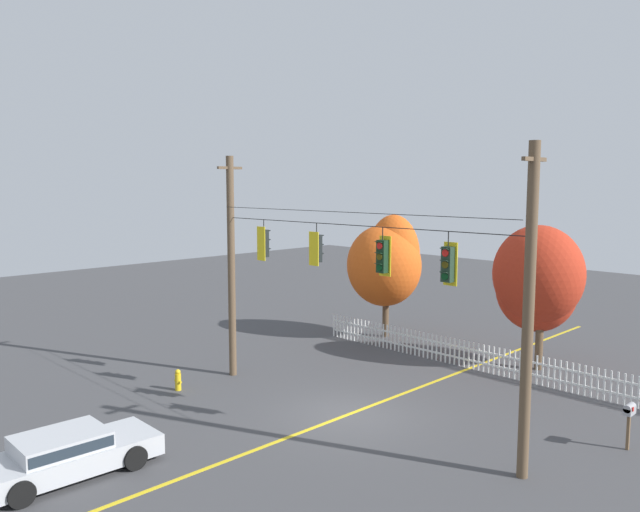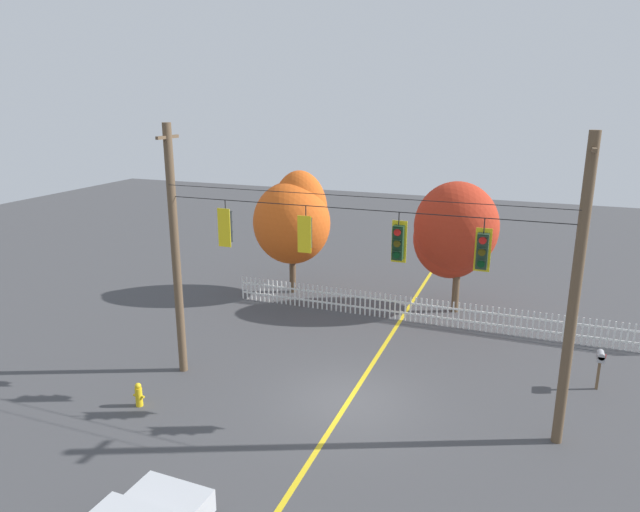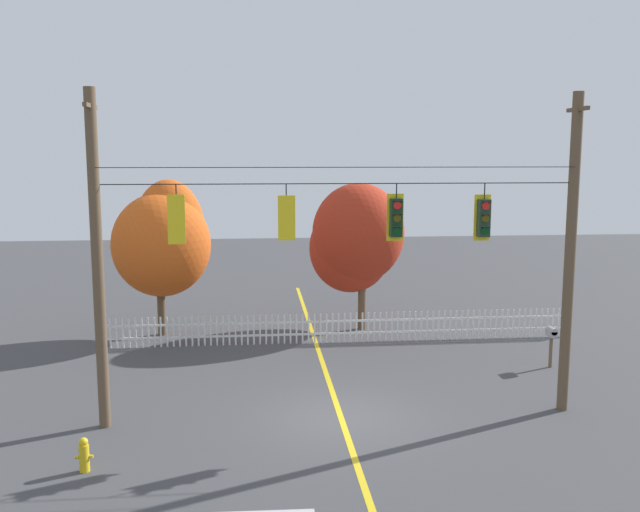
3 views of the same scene
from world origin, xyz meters
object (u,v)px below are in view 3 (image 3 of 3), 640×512
Objects in this scene: traffic_signal_eastbound_side at (396,218)px; fire_hydrant at (84,455)px; traffic_signal_northbound_primary at (286,217)px; traffic_signal_southbound_primary at (484,218)px; traffic_signal_northbound_secondary at (177,219)px; roadside_mailbox at (552,335)px; autumn_maple_mid at (355,240)px; autumn_maple_near_fence at (164,240)px.

traffic_signal_eastbound_side is 9.25m from fire_hydrant.
traffic_signal_southbound_primary is at bearing 0.21° from traffic_signal_northbound_primary.
traffic_signal_northbound_secondary is 5.86m from fire_hydrant.
traffic_signal_northbound_primary is at bearing -179.62° from traffic_signal_eastbound_side.
traffic_signal_eastbound_side is 1.11× the size of roadside_mailbox.
traffic_signal_northbound_primary is 0.24× the size of autumn_maple_mid.
roadside_mailbox is at bearing -21.86° from autumn_maple_near_fence.
traffic_signal_southbound_primary is at bearing -135.30° from roadside_mailbox.
autumn_maple_mid is (3.15, 9.38, -1.75)m from traffic_signal_northbound_primary.
traffic_signal_southbound_primary is at bearing 0.14° from traffic_signal_northbound_secondary.
autumn_maple_near_fence is (-9.33, 8.86, -1.57)m from traffic_signal_southbound_primary.
traffic_signal_northbound_secondary is 1.89× the size of fire_hydrant.
traffic_signal_northbound_secondary is 12.80m from roadside_mailbox.
fire_hydrant is 14.77m from roadside_mailbox.
traffic_signal_southbound_primary is 1.94× the size of fire_hydrant.
traffic_signal_northbound_secondary is 0.25× the size of autumn_maple_near_fence.
autumn_maple_near_fence is 14.26m from roadside_mailbox.
traffic_signal_southbound_primary is at bearing -43.53° from autumn_maple_near_fence.
traffic_signal_northbound_secondary is at bearing -80.46° from autumn_maple_near_fence.
traffic_signal_eastbound_side is 1.91× the size of fire_hydrant.
autumn_maple_near_fence is at bearing 99.54° from traffic_signal_northbound_secondary.
traffic_signal_northbound_secondary reaches higher than autumn_maple_near_fence.
roadside_mailbox is at bearing 31.30° from traffic_signal_eastbound_side.
traffic_signal_southbound_primary is at bearing -78.16° from autumn_maple_mid.
roadside_mailbox is (3.68, 3.64, -4.19)m from traffic_signal_southbound_primary.
autumn_maple_mid is at bearing 56.98° from fire_hydrant.
traffic_signal_southbound_primary is 1.12× the size of roadside_mailbox.
traffic_signal_northbound_primary is 9.96m from autumn_maple_near_fence.
autumn_maple_near_fence is 4.47× the size of roadside_mailbox.
fire_hydrant is (-7.75, -11.92, -3.21)m from autumn_maple_mid.
traffic_signal_southbound_primary is (2.31, -0.00, -0.03)m from traffic_signal_eastbound_side.
traffic_signal_northbound_secondary is at bearing -179.98° from traffic_signal_northbound_primary.
traffic_signal_northbound_secondary is at bearing -162.36° from roadside_mailbox.
autumn_maple_mid reaches higher than roadside_mailbox.
fire_hydrant is at bearing -91.93° from autumn_maple_near_fence.
autumn_maple_mid is at bearing 57.97° from traffic_signal_northbound_secondary.
autumn_maple_mid is at bearing 3.93° from autumn_maple_near_fence.
traffic_signal_northbound_primary is at bearing 0.02° from traffic_signal_northbound_secondary.
traffic_signal_northbound_primary reaches higher than roadside_mailbox.
autumn_maple_mid is at bearing 134.59° from roadside_mailbox.
fire_hydrant is at bearing -160.96° from traffic_signal_eastbound_side.
autumn_maple_near_fence reaches higher than autumn_maple_mid.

